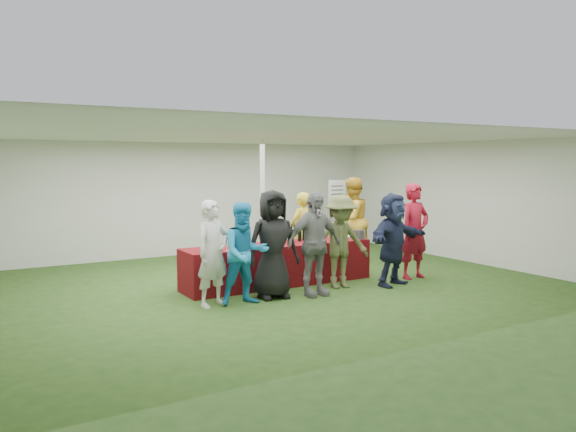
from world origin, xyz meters
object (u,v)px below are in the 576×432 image
dump_bucket (359,234)px  customer_6 (415,231)px  staff_pourer (301,231)px  customer_2 (273,244)px  customer_1 (245,253)px  customer_3 (314,244)px  staff_back (352,220)px  customer_0 (213,253)px  wine_list_sign (337,199)px  serving_table (279,264)px  customer_4 (341,242)px  customer_5 (393,239)px

dump_bucket → customer_6: (0.85, -0.65, 0.08)m
staff_pourer → customer_2: (-1.70, -1.85, 0.09)m
customer_1 → customer_3: 1.25m
staff_back → customer_6: bearing=75.2°
dump_bucket → customer_0: (-3.32, -0.62, -0.01)m
wine_list_sign → staff_back: bearing=-112.4°
dump_bucket → customer_2: customer_2 is taller
serving_table → customer_0: (-1.66, -0.84, 0.45)m
customer_4 → customer_5: customer_5 is taller
dump_bucket → customer_2: size_ratio=0.14×
staff_back → customer_5: (-0.81, -2.29, -0.11)m
customer_5 → staff_pourer: bearing=90.4°
staff_back → customer_6: size_ratio=1.04×
customer_2 → wine_list_sign: bearing=48.5°
customer_3 → customer_4: bearing=18.6°
customer_2 → customer_3: 0.70m
customer_3 → customer_5: customer_3 is taller
staff_back → customer_0: (-4.20, -2.00, -0.12)m
wine_list_sign → customer_3: size_ratio=1.02×
staff_pourer → dump_bucket: bearing=91.4°
customer_1 → customer_6: (3.68, 0.12, 0.11)m
staff_back → customer_6: staff_back is taller
staff_pourer → customer_0: size_ratio=0.97×
staff_back → customer_0: bearing=11.5°
customer_2 → customer_5: size_ratio=1.06×
staff_pourer → customer_3: 2.31m
dump_bucket → customer_3: size_ratio=0.14×
staff_back → customer_0: size_ratio=1.15×
customer_6 → staff_pourer: bearing=124.6°
staff_back → customer_6: (-0.03, -2.02, -0.03)m
customer_4 → customer_5: 0.98m
staff_back → customer_0: 4.65m
staff_back → customer_3: staff_back is taller
customer_1 → customer_2: 0.61m
customer_0 → customer_4: same height
staff_back → customer_1: 4.29m
customer_1 → customer_5: size_ratio=0.96×
staff_back → customer_4: (-1.73, -1.96, -0.12)m
serving_table → customer_3: customer_3 is taller
customer_0 → customer_4: bearing=-17.7°
customer_4 → customer_2: bearing=-169.0°
customer_3 → dump_bucket: bearing=26.9°
customer_3 → customer_5: (1.66, -0.08, -0.03)m
customer_3 → customer_6: size_ratio=0.96×
customer_4 → customer_6: bearing=7.1°
serving_table → customer_5: size_ratio=2.13×
customer_1 → customer_2: size_ratio=0.90×
wine_list_sign → customer_5: bearing=-110.5°
staff_pourer → customer_0: bearing=11.0°
customer_3 → customer_6: (2.44, 0.19, 0.04)m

